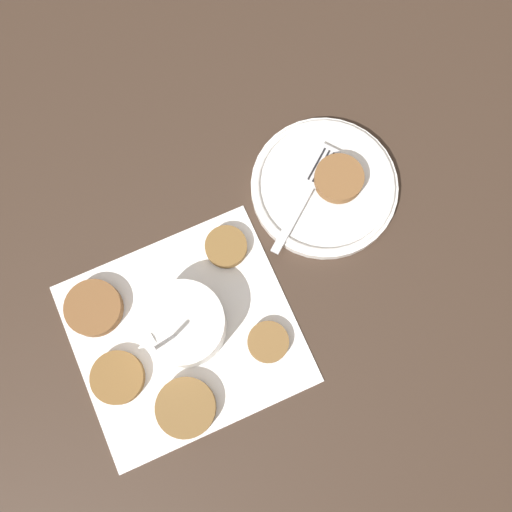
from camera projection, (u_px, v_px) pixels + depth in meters
name	position (u px, v px, depth m)	size (l,w,h in m)	color
ground_plane	(168.00, 349.00, 0.81)	(4.00, 4.00, 0.00)	#38281E
napkin	(184.00, 333.00, 0.82)	(0.32, 0.30, 0.00)	white
sauce_bowl	(184.00, 325.00, 0.79)	(0.12, 0.11, 0.12)	white
fritter_0	(94.00, 308.00, 0.81)	(0.08, 0.08, 0.02)	brown
fritter_1	(268.00, 342.00, 0.80)	(0.06, 0.06, 0.01)	brown
fritter_2	(186.00, 408.00, 0.78)	(0.08, 0.08, 0.02)	brown
fritter_3	(226.00, 247.00, 0.83)	(0.06, 0.06, 0.02)	brown
fritter_4	(116.00, 375.00, 0.79)	(0.07, 0.07, 0.02)	brown
serving_plate	(324.00, 187.00, 0.86)	(0.21, 0.21, 0.02)	white
fritter_on_plate	(339.00, 179.00, 0.84)	(0.07, 0.07, 0.02)	brown
fork	(310.00, 187.00, 0.84)	(0.16, 0.11, 0.00)	silver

